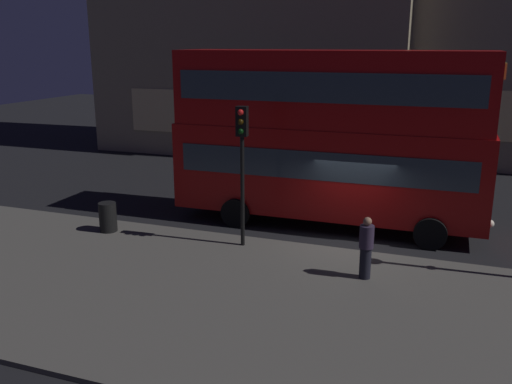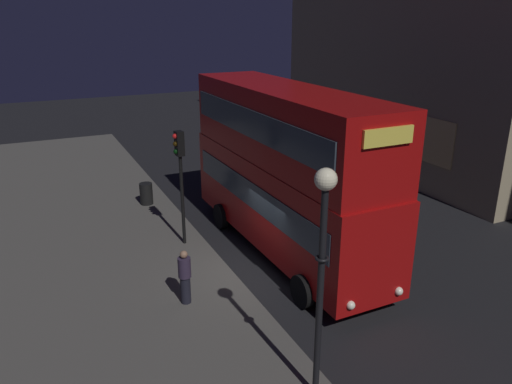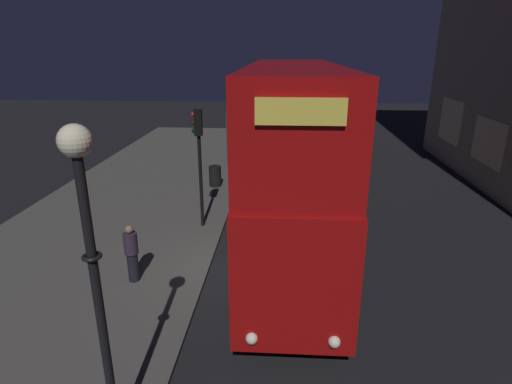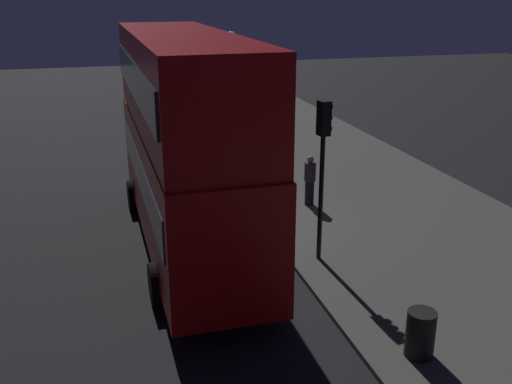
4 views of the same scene
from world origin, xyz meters
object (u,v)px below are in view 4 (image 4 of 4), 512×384
Objects in this scene: double_decker_bus at (186,136)px; pedestrian at (310,180)px; litter_bin at (420,334)px; street_lamp at (232,75)px; traffic_light_near_kerb at (323,148)px.

double_decker_bus reaches higher than pedestrian.
pedestrian reaches higher than litter_bin.
pedestrian is at bearing -163.52° from street_lamp.
street_lamp is at bearing -157.42° from pedestrian.
street_lamp is at bearing 2.30° from litter_bin.
litter_bin is at bearing -177.70° from street_lamp.
litter_bin is (-4.53, -0.27, -2.50)m from traffic_light_near_kerb.
double_decker_bus is at bearing 27.97° from litter_bin.
double_decker_bus is 3.60m from traffic_light_near_kerb.
double_decker_bus is 2.48× the size of traffic_light_near_kerb.
pedestrian is at bearing -22.24° from traffic_light_near_kerb.
traffic_light_near_kerb is 0.80× the size of street_lamp.
double_decker_bus is 7.65m from litter_bin.
traffic_light_near_kerb is 2.52× the size of pedestrian.
litter_bin is at bearing 0.06° from pedestrian.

